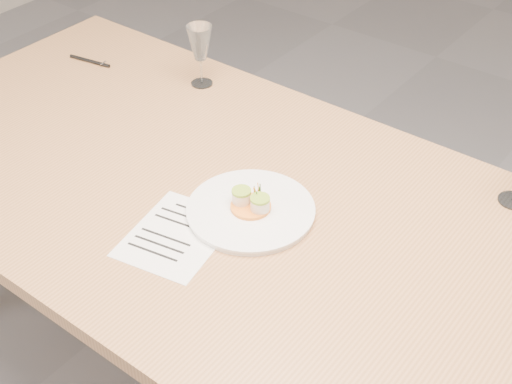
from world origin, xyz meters
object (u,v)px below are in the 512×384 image
Objects in this scene: dinner_plate at (251,209)px; recipe_sheet at (177,235)px; ballpoint_pen at (90,61)px; wine_glass_0 at (200,44)px; dining_table at (292,248)px.

dinner_plate is 1.04× the size of recipe_sheet.
wine_glass_0 reaches higher than ballpoint_pen.
dining_table is at bearing -25.19° from ballpoint_pen.
recipe_sheet is 0.69m from wine_glass_0.
ballpoint_pen is at bearing -162.97° from wine_glass_0.
wine_glass_0 reaches higher than dinner_plate.
recipe_sheet is at bearing -135.63° from dining_table.
recipe_sheet is at bearing -40.00° from ballpoint_pen.
dinner_plate is 2.01× the size of ballpoint_pen.
dinner_plate reaches higher than dining_table.
dinner_plate is (-0.10, -0.02, 0.08)m from dining_table.
wine_glass_0 reaches higher than recipe_sheet.
ballpoint_pen is 0.40m from wine_glass_0.
dining_table is 12.95× the size of wine_glass_0.
recipe_sheet is 1.55× the size of wine_glass_0.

